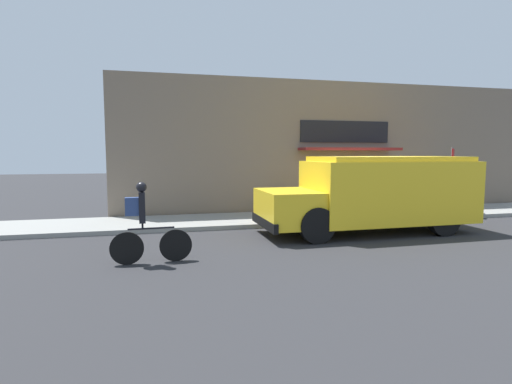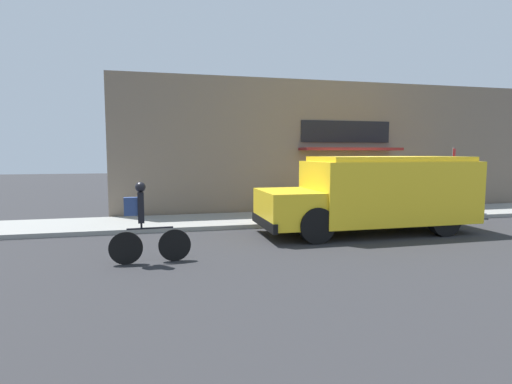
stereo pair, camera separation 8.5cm
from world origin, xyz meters
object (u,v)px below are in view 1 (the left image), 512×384
(cyclist, at_px, (145,224))
(school_bus, at_px, (375,192))
(trash_bin, at_px, (293,202))
(stop_sign_post, at_px, (452,169))

(cyclist, bearing_deg, school_bus, 13.56)
(cyclist, relative_size, trash_bin, 2.16)
(school_bus, height_order, trash_bin, school_bus)
(trash_bin, bearing_deg, cyclist, -134.21)
(stop_sign_post, bearing_deg, trash_bin, 168.09)
(trash_bin, bearing_deg, stop_sign_post, -11.91)
(school_bus, xyz_separation_m, stop_sign_post, (4.14, 2.00, 0.54))
(stop_sign_post, bearing_deg, school_bus, -154.19)
(cyclist, xyz_separation_m, stop_sign_post, (10.27, 3.79, 0.87))
(trash_bin, bearing_deg, school_bus, -67.43)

